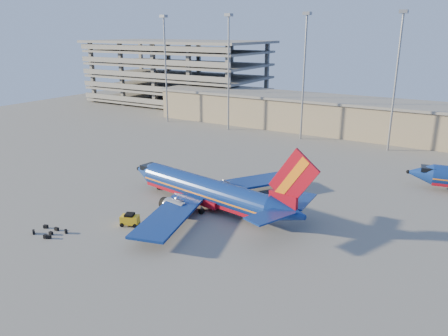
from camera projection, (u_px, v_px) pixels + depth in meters
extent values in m
plane|color=slate|center=(216.00, 207.00, 64.16)|extent=(220.00, 220.00, 0.00)
cube|color=gray|center=(378.00, 120.00, 105.41)|extent=(120.00, 15.00, 8.00)
cube|color=slate|center=(380.00, 103.00, 104.14)|extent=(122.00, 16.00, 0.60)
cube|color=slate|center=(179.00, 100.00, 154.76)|extent=(60.00, 30.00, 0.70)
cube|color=slate|center=(178.00, 88.00, 153.49)|extent=(60.00, 30.00, 0.70)
cube|color=slate|center=(178.00, 76.00, 152.22)|extent=(60.00, 30.00, 0.70)
cube|color=slate|center=(177.00, 64.00, 150.95)|extent=(60.00, 30.00, 0.70)
cube|color=slate|center=(177.00, 51.00, 149.68)|extent=(60.00, 30.00, 0.70)
cube|color=slate|center=(177.00, 42.00, 148.72)|extent=(62.00, 32.00, 0.80)
cube|color=slate|center=(199.00, 70.00, 162.51)|extent=(1.20, 1.20, 21.00)
cylinder|color=gray|center=(166.00, 71.00, 119.61)|extent=(0.44, 0.44, 28.00)
cube|color=gray|center=(164.00, 16.00, 115.29)|extent=(1.60, 1.60, 0.70)
cylinder|color=gray|center=(229.00, 75.00, 109.78)|extent=(0.44, 0.44, 28.00)
cube|color=gray|center=(229.00, 15.00, 105.46)|extent=(1.60, 1.60, 0.70)
cylinder|color=gray|center=(304.00, 79.00, 99.96)|extent=(0.44, 0.44, 28.00)
cube|color=gray|center=(307.00, 13.00, 95.63)|extent=(1.60, 1.60, 0.70)
cylinder|color=gray|center=(395.00, 85.00, 90.13)|extent=(0.44, 0.44, 28.00)
cube|color=gray|center=(404.00, 11.00, 85.81)|extent=(1.60, 1.60, 0.70)
cylinder|color=navy|center=(206.00, 189.00, 63.68)|extent=(23.40, 7.36, 3.57)
cube|color=#A10C1B|center=(206.00, 195.00, 63.95)|extent=(23.28, 6.70, 1.25)
cube|color=orange|center=(206.00, 191.00, 63.75)|extent=(23.40, 7.40, 0.21)
cone|color=navy|center=(146.00, 171.00, 72.10)|extent=(4.58, 4.19, 3.57)
cube|color=black|center=(150.00, 167.00, 71.05)|extent=(2.70, 2.85, 0.77)
cone|color=navy|center=(288.00, 212.00, 54.85)|extent=(5.53, 4.35, 3.57)
cube|color=#A10C1B|center=(283.00, 201.00, 54.93)|extent=(4.08, 1.20, 2.12)
cube|color=#A10C1B|center=(294.00, 178.00, 53.08)|extent=(7.03, 1.48, 7.69)
cube|color=orange|center=(292.00, 178.00, 53.20)|extent=(4.71, 1.18, 6.03)
cube|color=navy|center=(299.00, 200.00, 57.30)|extent=(3.15, 6.28, 0.21)
cube|color=navy|center=(270.00, 216.00, 52.56)|extent=(4.96, 6.80, 0.21)
cube|color=navy|center=(249.00, 182.00, 69.18)|extent=(12.27, 15.11, 0.34)
cube|color=navy|center=(170.00, 215.00, 56.91)|extent=(8.39, 15.66, 0.34)
cube|color=#A10C1B|center=(208.00, 199.00, 63.77)|extent=(6.33, 4.67, 0.96)
cylinder|color=gray|center=(222.00, 188.00, 68.47)|extent=(3.76, 2.57, 2.02)
cylinder|color=gray|center=(176.00, 207.00, 61.22)|extent=(3.76, 2.57, 2.02)
cylinder|color=gray|center=(158.00, 187.00, 70.88)|extent=(0.27, 0.27, 1.06)
cylinder|color=black|center=(158.00, 188.00, 70.94)|extent=(0.65, 0.34, 0.62)
cylinder|color=black|center=(225.00, 201.00, 65.26)|extent=(0.89, 0.66, 0.81)
cylinder|color=black|center=(202.00, 211.00, 61.63)|extent=(0.89, 0.66, 0.81)
cone|color=navy|center=(420.00, 173.00, 71.43)|extent=(4.32, 3.94, 3.38)
cube|color=black|center=(428.00, 169.00, 70.74)|extent=(2.54, 2.69, 0.73)
cube|color=yellow|center=(130.00, 220.00, 57.80)|extent=(2.69, 2.14, 1.12)
cube|color=black|center=(130.00, 215.00, 57.60)|extent=(1.50, 1.57, 0.39)
cylinder|color=black|center=(125.00, 221.00, 58.68)|extent=(0.62, 0.41, 0.58)
cylinder|color=black|center=(122.00, 225.00, 57.52)|extent=(0.62, 0.41, 0.58)
cylinder|color=black|center=(138.00, 222.00, 58.42)|extent=(0.62, 0.41, 0.58)
cylinder|color=black|center=(135.00, 226.00, 57.26)|extent=(0.62, 0.41, 0.58)
cube|color=black|center=(34.00, 232.00, 55.60)|extent=(0.69, 0.59, 0.49)
cube|color=black|center=(45.00, 237.00, 54.37)|extent=(0.54, 0.47, 0.49)
cube|color=black|center=(49.00, 237.00, 54.32)|extent=(0.70, 0.60, 0.46)
cube|color=black|center=(46.00, 227.00, 57.19)|extent=(0.67, 0.54, 0.44)
cube|color=black|center=(51.00, 233.00, 55.36)|extent=(0.51, 0.38, 0.42)
cube|color=black|center=(66.00, 231.00, 55.74)|extent=(0.53, 0.45, 0.52)
cube|color=black|center=(57.00, 229.00, 56.54)|extent=(0.58, 0.38, 0.41)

